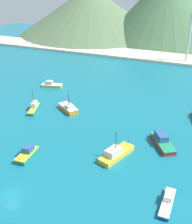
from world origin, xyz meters
The scene contains 12 objects.
ground centered at (0.00, 30.00, -0.25)m, with size 260.00×280.00×0.50m.
fishing_boat_0 centered at (28.68, 9.58, 0.67)m, with size 1.99×8.20×1.95m.
fishing_boat_1 centered at (-23.19, 53.94, 0.80)m, with size 8.07×4.64×2.36m.
fishing_boat_2 centered at (-17.67, 34.19, 0.93)m, with size 4.35×8.29×6.73m.
fishing_boat_3 centered at (-4.80, 12.28, 0.92)m, with size 3.24×7.06×2.60m.
fishing_boat_5 centered at (14.53, 20.28, 1.00)m, with size 6.40×10.65×7.05m.
fishing_boat_6 centered at (-7.54, 38.14, 0.89)m, with size 8.23×7.00×5.96m.
fishing_boat_7 centered at (23.56, 29.96, 1.03)m, with size 8.11×10.09×2.80m.
beach_strip centered at (0.00, 109.24, 0.60)m, with size 247.00×17.69×1.20m, color beige.
hill_west centered at (-49.91, 150.03, 15.49)m, with size 96.69×96.69×30.97m.
hill_central centered at (-1.28, 154.73, 20.27)m, with size 75.53×75.53×40.55m.
radio_tower centered at (19.56, 105.92, 13.20)m, with size 2.59×2.07×25.89m.
Camera 1 is at (32.26, -33.38, 39.78)m, focal length 46.11 mm.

